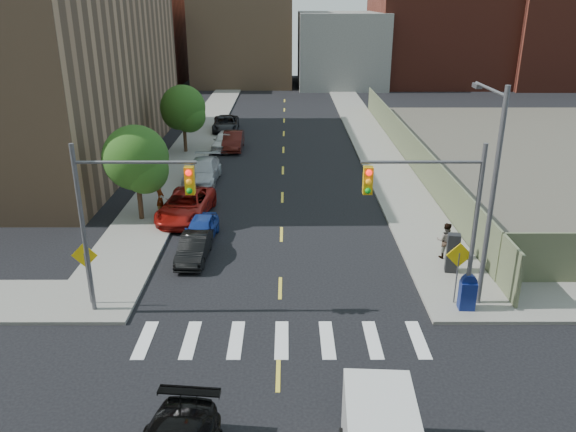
{
  "coord_description": "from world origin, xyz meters",
  "views": [
    {
      "loc": [
        0.3,
        -13.81,
        11.91
      ],
      "look_at": [
        0.35,
        11.6,
        2.0
      ],
      "focal_mm": 35.0,
      "sensor_mm": 36.0,
      "label": 1
    }
  ],
  "objects_px": {
    "parked_car_red": "(186,205)",
    "payphone": "(452,253)",
    "parked_car_maroon": "(233,141)",
    "parked_car_grey": "(226,124)",
    "parked_car_silver": "(203,171)",
    "pedestrian_west": "(160,199)",
    "pedestrian_east": "(445,240)",
    "parked_car_black": "(194,248)",
    "parked_car_white": "(226,140)",
    "parked_car_blue": "(201,229)",
    "mailbox": "(468,292)"
  },
  "relations": [
    {
      "from": "parked_car_blue",
      "to": "parked_car_white",
      "type": "xyz_separation_m",
      "value": [
        -0.64,
        18.89,
        0.14
      ]
    },
    {
      "from": "pedestrian_west",
      "to": "parked_car_red",
      "type": "bearing_deg",
      "value": -98.28
    },
    {
      "from": "parked_car_white",
      "to": "parked_car_silver",
      "type": "bearing_deg",
      "value": -88.62
    },
    {
      "from": "parked_car_silver",
      "to": "parked_car_white",
      "type": "height_order",
      "value": "parked_car_silver"
    },
    {
      "from": "parked_car_black",
      "to": "parked_car_silver",
      "type": "distance_m",
      "value": 12.32
    },
    {
      "from": "parked_car_white",
      "to": "pedestrian_west",
      "type": "bearing_deg",
      "value": -92.6
    },
    {
      "from": "parked_car_blue",
      "to": "parked_car_grey",
      "type": "bearing_deg",
      "value": 96.55
    },
    {
      "from": "pedestrian_west",
      "to": "pedestrian_east",
      "type": "xyz_separation_m",
      "value": [
        14.95,
        -6.02,
        0.01
      ]
    },
    {
      "from": "parked_car_red",
      "to": "mailbox",
      "type": "bearing_deg",
      "value": -33.55
    },
    {
      "from": "parked_car_black",
      "to": "parked_car_white",
      "type": "relative_size",
      "value": 0.82
    },
    {
      "from": "parked_car_silver",
      "to": "payphone",
      "type": "height_order",
      "value": "payphone"
    },
    {
      "from": "parked_car_blue",
      "to": "pedestrian_west",
      "type": "bearing_deg",
      "value": 132.2
    },
    {
      "from": "parked_car_maroon",
      "to": "parked_car_grey",
      "type": "distance_m",
      "value": 6.92
    },
    {
      "from": "parked_car_blue",
      "to": "pedestrian_west",
      "type": "distance_m",
      "value": 4.58
    },
    {
      "from": "parked_car_maroon",
      "to": "pedestrian_east",
      "type": "bearing_deg",
      "value": -60.68
    },
    {
      "from": "parked_car_red",
      "to": "mailbox",
      "type": "height_order",
      "value": "mailbox"
    },
    {
      "from": "parked_car_white",
      "to": "payphone",
      "type": "relative_size",
      "value": 2.44
    },
    {
      "from": "mailbox",
      "to": "payphone",
      "type": "relative_size",
      "value": 0.83
    },
    {
      "from": "parked_car_silver",
      "to": "pedestrian_west",
      "type": "height_order",
      "value": "pedestrian_west"
    },
    {
      "from": "parked_car_black",
      "to": "parked_car_silver",
      "type": "xyz_separation_m",
      "value": [
        -1.3,
        12.25,
        0.17
      ]
    },
    {
      "from": "payphone",
      "to": "parked_car_black",
      "type": "bearing_deg",
      "value": -176.83
    },
    {
      "from": "parked_car_black",
      "to": "payphone",
      "type": "distance_m",
      "value": 12.15
    },
    {
      "from": "parked_car_blue",
      "to": "pedestrian_east",
      "type": "height_order",
      "value": "pedestrian_east"
    },
    {
      "from": "parked_car_red",
      "to": "payphone",
      "type": "xyz_separation_m",
      "value": [
        13.34,
        -7.11,
        0.3
      ]
    },
    {
      "from": "parked_car_silver",
      "to": "parked_car_white",
      "type": "bearing_deg",
      "value": 87.21
    },
    {
      "from": "parked_car_grey",
      "to": "pedestrian_east",
      "type": "bearing_deg",
      "value": -68.05
    },
    {
      "from": "payphone",
      "to": "pedestrian_west",
      "type": "distance_m",
      "value": 16.66
    },
    {
      "from": "parked_car_black",
      "to": "payphone",
      "type": "xyz_separation_m",
      "value": [
        12.04,
        -1.58,
        0.47
      ]
    },
    {
      "from": "parked_car_blue",
      "to": "mailbox",
      "type": "xyz_separation_m",
      "value": [
        11.75,
        -7.25,
        0.26
      ]
    },
    {
      "from": "payphone",
      "to": "parked_car_maroon",
      "type": "bearing_deg",
      "value": 128.44
    },
    {
      "from": "parked_car_grey",
      "to": "pedestrian_east",
      "type": "distance_m",
      "value": 31.17
    },
    {
      "from": "parked_car_maroon",
      "to": "pedestrian_east",
      "type": "xyz_separation_m",
      "value": [
        12.11,
        -21.35,
        0.3
      ]
    },
    {
      "from": "parked_car_white",
      "to": "mailbox",
      "type": "relative_size",
      "value": 2.94
    },
    {
      "from": "parked_car_grey",
      "to": "pedestrian_east",
      "type": "relative_size",
      "value": 2.94
    },
    {
      "from": "parked_car_silver",
      "to": "pedestrian_west",
      "type": "relative_size",
      "value": 3.01
    },
    {
      "from": "parked_car_red",
      "to": "parked_car_maroon",
      "type": "relative_size",
      "value": 1.23
    },
    {
      "from": "parked_car_black",
      "to": "parked_car_grey",
      "type": "bearing_deg",
      "value": 94.61
    },
    {
      "from": "parked_car_blue",
      "to": "payphone",
      "type": "height_order",
      "value": "payphone"
    },
    {
      "from": "mailbox",
      "to": "pedestrian_west",
      "type": "distance_m",
      "value": 18.16
    },
    {
      "from": "parked_car_black",
      "to": "mailbox",
      "type": "bearing_deg",
      "value": -20.69
    },
    {
      "from": "parked_car_white",
      "to": "payphone",
      "type": "height_order",
      "value": "payphone"
    },
    {
      "from": "parked_car_silver",
      "to": "parked_car_white",
      "type": "distance_m",
      "value": 9.01
    },
    {
      "from": "parked_car_white",
      "to": "mailbox",
      "type": "distance_m",
      "value": 28.93
    },
    {
      "from": "parked_car_red",
      "to": "parked_car_silver",
      "type": "height_order",
      "value": "parked_car_silver"
    },
    {
      "from": "payphone",
      "to": "pedestrian_east",
      "type": "distance_m",
      "value": 1.47
    },
    {
      "from": "parked_car_black",
      "to": "parked_car_grey",
      "type": "relative_size",
      "value": 0.7
    },
    {
      "from": "parked_car_maroon",
      "to": "payphone",
      "type": "relative_size",
      "value": 2.44
    },
    {
      "from": "parked_car_maroon",
      "to": "parked_car_grey",
      "type": "relative_size",
      "value": 0.86
    },
    {
      "from": "parked_car_maroon",
      "to": "pedestrian_east",
      "type": "distance_m",
      "value": 24.54
    },
    {
      "from": "parked_car_maroon",
      "to": "mailbox",
      "type": "height_order",
      "value": "mailbox"
    }
  ]
}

